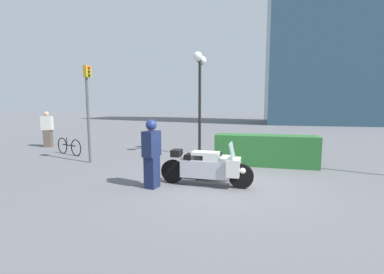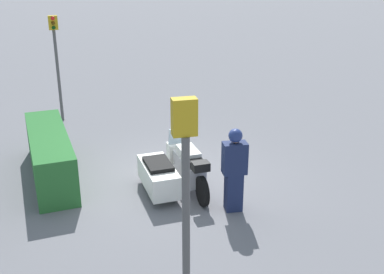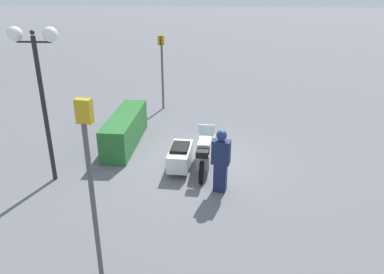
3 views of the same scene
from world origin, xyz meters
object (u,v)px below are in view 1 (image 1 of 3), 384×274
Objects in this scene: bicycle_parked at (69,147)px; police_motorcycle at (210,165)px; twin_lamp_post at (200,76)px; pedestrian_bystander at (47,129)px; traffic_light_far at (88,100)px; hedge_bush_curbside at (265,150)px; officer_rider at (152,152)px.

police_motorcycle is at bearing -0.05° from bicycle_parked.
police_motorcycle is at bearing -74.07° from twin_lamp_post.
pedestrian_bystander is at bearing 168.92° from bicycle_parked.
traffic_light_far is (-3.56, -2.46, -1.01)m from twin_lamp_post.
pedestrian_bystander is (-7.96, 0.31, -2.39)m from twin_lamp_post.
pedestrian_bystander reaches higher than hedge_bush_curbside.
officer_rider is 0.41× the size of twin_lamp_post.
traffic_light_far is (-6.19, -1.05, 1.75)m from hedge_bush_curbside.
bicycle_parked is at bearing 154.93° from traffic_light_far.
pedestrian_bystander is (-9.04, 4.11, 0.45)m from police_motorcycle.
twin_lamp_post is at bearing 34.27° from bicycle_parked.
twin_lamp_post reaches higher than traffic_light_far.
bicycle_parked is at bearing 40.47° from pedestrian_bystander.
traffic_light_far is (-4.65, 1.34, 1.82)m from police_motorcycle.
police_motorcycle reaches higher than hedge_bush_curbside.
twin_lamp_post is 2.32× the size of pedestrian_bystander.
pedestrian_bystander is at bearing 157.38° from officer_rider.
hedge_bush_curbside is 6.51m from traffic_light_far.
hedge_bush_curbside is at bearing 16.84° from traffic_light_far.
hedge_bush_curbside is at bearing 58.93° from officer_rider.
twin_lamp_post is 1.20× the size of traffic_light_far.
pedestrian_bystander is 1.08× the size of bicycle_parked.
twin_lamp_post reaches higher than police_motorcycle.
traffic_light_far is at bearing 40.43° from pedestrian_bystander.
pedestrian_bystander is at bearing 157.71° from police_motorcycle.
hedge_bush_curbside is 0.99× the size of traffic_light_far.
traffic_light_far reaches higher than police_motorcycle.
traffic_light_far is at bearing -170.37° from hedge_bush_curbside.
pedestrian_bystander is (-7.71, 4.98, -0.01)m from officer_rider.
police_motorcycle is 6.99m from bicycle_parked.
police_motorcycle is 1.41× the size of officer_rider.
pedestrian_bystander is 3.03m from bicycle_parked.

